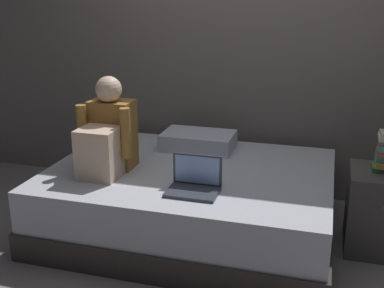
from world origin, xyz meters
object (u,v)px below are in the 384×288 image
object	(u,v)px
laptop	(194,183)
pillow	(198,141)
nightstand	(381,211)
person_sitting	(107,136)
bed	(191,200)

from	to	relation	value
laptop	pillow	size ratio (longest dim) A/B	0.57
nightstand	person_sitting	xyz separation A→B (m)	(-1.84, -0.29, 0.45)
nightstand	pillow	world-z (taller)	pillow
bed	laptop	size ratio (longest dim) A/B	6.25
person_sitting	laptop	xyz separation A→B (m)	(0.68, -0.19, -0.20)
nightstand	person_sitting	bearing A→B (deg)	-171.07
person_sitting	laptop	bearing A→B (deg)	-15.35
nightstand	bed	bearing A→B (deg)	-175.78
pillow	nightstand	bearing A→B (deg)	-14.51
bed	pillow	xyz separation A→B (m)	(-0.07, 0.45, 0.31)
nightstand	pillow	distance (m)	1.44
bed	nightstand	bearing A→B (deg)	4.22
laptop	pillow	bearing A→B (deg)	103.83
bed	person_sitting	size ratio (longest dim) A/B	3.05
pillow	person_sitting	bearing A→B (deg)	-126.28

